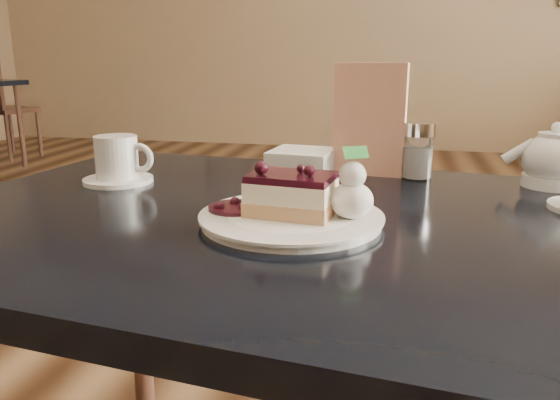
% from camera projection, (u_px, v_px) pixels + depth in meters
% --- Properties ---
extents(main_table, '(1.19, 0.86, 0.69)m').
position_uv_depth(main_table, '(301.00, 262.00, 0.78)').
color(main_table, black).
rests_on(main_table, ground).
extents(dessert_plate, '(0.24, 0.24, 0.01)m').
position_uv_depth(dessert_plate, '(291.00, 219.00, 0.72)').
color(dessert_plate, white).
rests_on(dessert_plate, main_table).
extents(cheesecake_slice, '(0.12, 0.09, 0.06)m').
position_uv_depth(cheesecake_slice, '(291.00, 195.00, 0.71)').
color(cheesecake_slice, tan).
rests_on(cheesecake_slice, dessert_plate).
extents(whipped_cream, '(0.06, 0.06, 0.05)m').
position_uv_depth(whipped_cream, '(352.00, 200.00, 0.70)').
color(whipped_cream, white).
rests_on(whipped_cream, dessert_plate).
extents(berry_sauce, '(0.07, 0.07, 0.01)m').
position_uv_depth(berry_sauce, '(235.00, 208.00, 0.74)').
color(berry_sauce, black).
rests_on(berry_sauce, dessert_plate).
extents(coffee_set, '(0.13, 0.12, 0.08)m').
position_uv_depth(coffee_set, '(118.00, 162.00, 0.95)').
color(coffee_set, white).
rests_on(coffee_set, main_table).
extents(tea_set, '(0.17, 0.25, 0.10)m').
position_uv_depth(tea_set, '(559.00, 167.00, 0.88)').
color(tea_set, white).
rests_on(tea_set, main_table).
extents(menu_card, '(0.13, 0.04, 0.20)m').
position_uv_depth(menu_card, '(370.00, 120.00, 0.99)').
color(menu_card, '#FFEDD0').
rests_on(menu_card, main_table).
extents(sugar_shaker, '(0.06, 0.06, 0.10)m').
position_uv_depth(sugar_shaker, '(418.00, 150.00, 0.97)').
color(sugar_shaker, white).
rests_on(sugar_shaker, main_table).
extents(napkin_stack, '(0.12, 0.12, 0.05)m').
position_uv_depth(napkin_stack, '(302.00, 162.00, 1.02)').
color(napkin_stack, white).
rests_on(napkin_stack, main_table).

